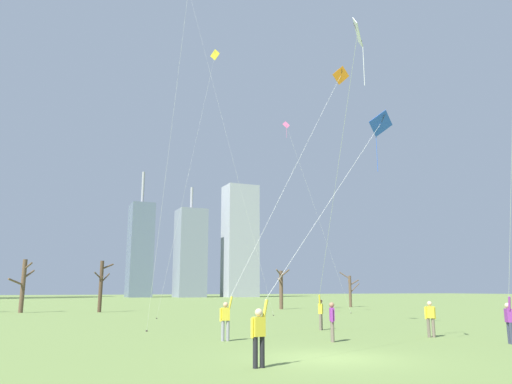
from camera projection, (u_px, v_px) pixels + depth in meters
ground_plane at (330, 358)px, 15.52m from camera, size 400.00×400.00×0.00m
kite_flyer_midfield_left_white at (326, 275)px, 24.99m from camera, size 4.31×10.24×12.38m
kite_flyer_midfield_center_purple at (511, 235)px, 18.79m from camera, size 6.18×7.81×20.09m
kite_flyer_midfield_right_blue at (288, 283)px, 14.96m from camera, size 7.91×3.38×9.69m
kite_flyer_foreground_right_orange at (247, 272)px, 21.79m from camera, size 8.11×1.70×14.61m
bystander_far_off_by_trees at (430, 317)px, 22.42m from camera, size 0.47×0.32×1.62m
bystander_strolling_midfield at (332, 320)px, 20.44m from camera, size 0.34×0.46×1.62m
distant_kite_high_overhead_pink at (296, 154)px, 45.26m from camera, size 6.75×0.26×17.62m
distant_kite_low_near_trees_yellow at (208, 86)px, 39.35m from camera, size 3.84×2.60×21.45m
distant_kite_drifting_left_red at (194, 9)px, 44.55m from camera, size 8.30×2.23×30.25m
bare_tree_right_of_center at (350, 290)px, 60.87m from camera, size 2.46×1.42×4.32m
bare_tree_leftmost at (101, 285)px, 47.24m from camera, size 1.92×1.87×4.91m
bare_tree_center at (23, 284)px, 46.13m from camera, size 2.23×2.37×4.98m
bare_tree_far_right_edge at (281, 289)px, 54.23m from camera, size 1.78×0.95×4.40m
skyline_mid_tower_right at (190, 253)px, 137.91m from camera, size 7.85×8.22×31.30m
skyline_mid_tower_left at (240, 240)px, 142.45m from camera, size 9.34×7.47×32.48m
skyline_wide_slab at (140, 250)px, 137.71m from camera, size 6.41×8.09×35.90m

